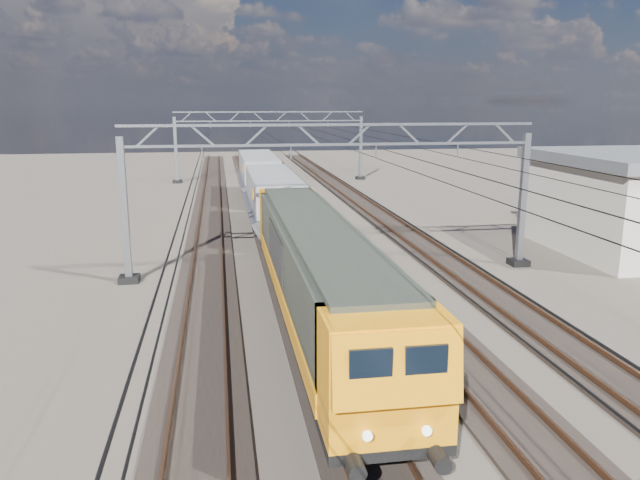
{
  "coord_description": "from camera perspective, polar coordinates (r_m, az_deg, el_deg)",
  "views": [
    {
      "loc": [
        -5.26,
        -24.47,
        8.09
      ],
      "look_at": [
        -1.18,
        0.74,
        2.4
      ],
      "focal_mm": 35.0,
      "sensor_mm": 36.0,
      "label": 1
    }
  ],
  "objects": [
    {
      "name": "hopper_wagon_mid",
      "position": [
        53.19,
        -5.65,
        6.18
      ],
      "size": [
        3.38,
        13.0,
        3.25
      ],
      "color": "black",
      "rests_on": "ground"
    },
    {
      "name": "catenary_gantry_far",
      "position": [
        64.81,
        -4.57,
        8.82
      ],
      "size": [
        19.9,
        0.9,
        7.11
      ],
      "color": "gray",
      "rests_on": "ground"
    },
    {
      "name": "overhead_wires",
      "position": [
        32.97,
        0.01,
        8.49
      ],
      "size": [
        12.03,
        140.0,
        0.53
      ],
      "color": "black",
      "rests_on": "ground"
    },
    {
      "name": "track_inner_east",
      "position": [
        26.75,
        7.02,
        -4.98
      ],
      "size": [
        2.6,
        140.0,
        0.3
      ],
      "color": "black",
      "rests_on": "ground"
    },
    {
      "name": "catenary_gantry_mid",
      "position": [
        29.25,
        1.27,
        4.33
      ],
      "size": [
        19.9,
        0.9,
        7.11
      ],
      "color": "gray",
      "rests_on": "ground"
    },
    {
      "name": "locomotive",
      "position": [
        21.9,
        -0.31,
        -2.7
      ],
      "size": [
        2.76,
        21.1,
        3.62
      ],
      "color": "black",
      "rests_on": "ground"
    },
    {
      "name": "ground",
      "position": [
        26.3,
        2.81,
        -5.37
      ],
      "size": [
        160.0,
        160.0,
        0.0
      ],
      "primitive_type": "plane",
      "color": "black",
      "rests_on": "ground"
    },
    {
      "name": "hopper_wagon_lead",
      "position": [
        39.15,
        -4.32,
        3.92
      ],
      "size": [
        3.38,
        13.0,
        3.25
      ],
      "color": "black",
      "rests_on": "ground"
    },
    {
      "name": "track_outer_west",
      "position": [
        25.76,
        -10.43,
        -5.79
      ],
      "size": [
        2.6,
        140.0,
        0.3
      ],
      "color": "black",
      "rests_on": "ground"
    },
    {
      "name": "track_loco",
      "position": [
        25.95,
        -1.53,
        -5.44
      ],
      "size": [
        2.6,
        140.0,
        0.3
      ],
      "color": "black",
      "rests_on": "ground"
    },
    {
      "name": "track_outer_east",
      "position": [
        28.1,
        14.91,
        -4.45
      ],
      "size": [
        2.6,
        140.0,
        0.3
      ],
      "color": "black",
      "rests_on": "ground"
    }
  ]
}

